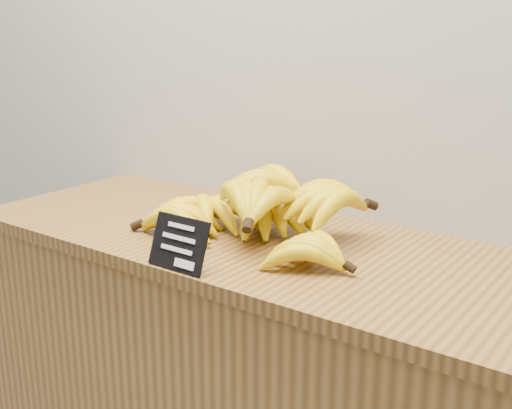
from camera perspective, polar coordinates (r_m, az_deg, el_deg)
The scene contains 3 objects.
counter_top at distance 1.41m, azimuth 1.19°, elevation -3.65°, with size 1.44×0.54×0.03m, color olive.
chalkboard_sign at distance 1.23m, azimuth -6.90°, elevation -3.47°, with size 0.13×0.01×0.10m, color black.
banana_pile at distance 1.41m, azimuth 0.30°, elevation -0.43°, with size 0.53×0.39×0.13m.
Camera 1 is at (0.59, 1.66, 1.39)m, focal length 45.00 mm.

